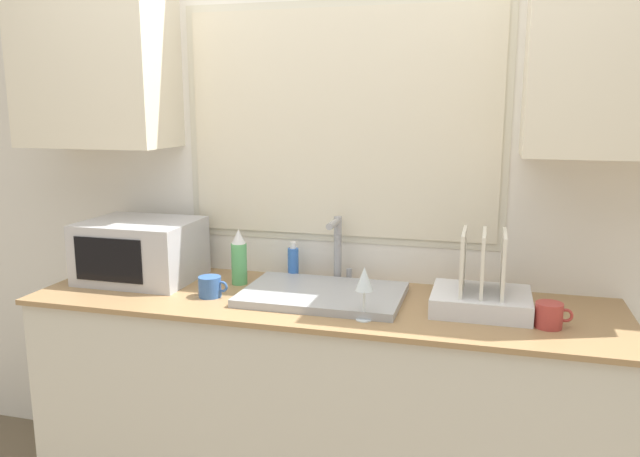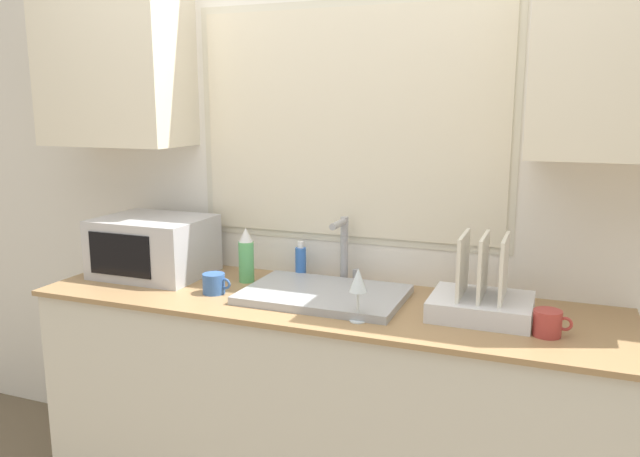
{
  "view_description": "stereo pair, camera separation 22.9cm",
  "coord_description": "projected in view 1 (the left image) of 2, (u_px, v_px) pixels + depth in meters",
  "views": [
    {
      "loc": [
        0.6,
        -1.89,
        1.63
      ],
      "look_at": [
        0.01,
        0.28,
        1.18
      ],
      "focal_mm": 35.0,
      "sensor_mm": 36.0,
      "label": 1
    },
    {
      "loc": [
        0.82,
        -1.82,
        1.63
      ],
      "look_at": [
        0.01,
        0.28,
        1.18
      ],
      "focal_mm": 35.0,
      "sensor_mm": 36.0,
      "label": 2
    }
  ],
  "objects": [
    {
      "name": "countertop",
      "position": [
        320.0,
        408.0,
        2.46
      ],
      "size": [
        2.23,
        0.64,
        0.9
      ],
      "color": "beige",
      "rests_on": "ground_plane"
    },
    {
      "name": "wall_back",
      "position": [
        339.0,
        156.0,
        2.55
      ],
      "size": [
        6.0,
        0.38,
        2.6
      ],
      "color": "silver",
      "rests_on": "ground_plane"
    },
    {
      "name": "sink_basin",
      "position": [
        323.0,
        294.0,
        2.38
      ],
      "size": [
        0.6,
        0.41,
        0.03
      ],
      "color": "#9EA0A5",
      "rests_on": "countertop"
    },
    {
      "name": "faucet",
      "position": [
        338.0,
        245.0,
        2.56
      ],
      "size": [
        0.08,
        0.16,
        0.28
      ],
      "color": "#99999E",
      "rests_on": "countertop"
    },
    {
      "name": "microwave",
      "position": [
        141.0,
        250.0,
        2.62
      ],
      "size": [
        0.46,
        0.37,
        0.25
      ],
      "color": "#B2B2B7",
      "rests_on": "countertop"
    },
    {
      "name": "dish_rack",
      "position": [
        481.0,
        294.0,
        2.23
      ],
      "size": [
        0.35,
        0.29,
        0.29
      ],
      "color": "silver",
      "rests_on": "countertop"
    },
    {
      "name": "spray_bottle",
      "position": [
        239.0,
        258.0,
        2.55
      ],
      "size": [
        0.06,
        0.06,
        0.23
      ],
      "color": "#59B266",
      "rests_on": "countertop"
    },
    {
      "name": "soap_bottle",
      "position": [
        293.0,
        263.0,
        2.63
      ],
      "size": [
        0.05,
        0.05,
        0.16
      ],
      "color": "blue",
      "rests_on": "countertop"
    },
    {
      "name": "mug_near_sink",
      "position": [
        210.0,
        287.0,
        2.39
      ],
      "size": [
        0.12,
        0.09,
        0.08
      ],
      "color": "#335999",
      "rests_on": "countertop"
    },
    {
      "name": "wine_glass",
      "position": [
        364.0,
        281.0,
        2.12
      ],
      "size": [
        0.06,
        0.06,
        0.19
      ],
      "color": "silver",
      "rests_on": "countertop"
    },
    {
      "name": "mug_by_rack",
      "position": [
        549.0,
        315.0,
        2.06
      ],
      "size": [
        0.12,
        0.09,
        0.08
      ],
      "color": "#A53833",
      "rests_on": "countertop"
    }
  ]
}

